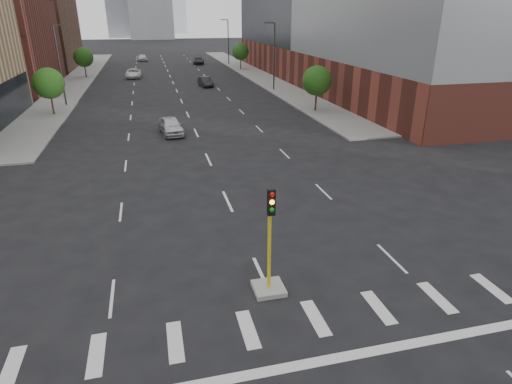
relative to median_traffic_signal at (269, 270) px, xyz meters
name	(u,v)px	position (x,y,z in m)	size (l,w,h in m)	color
sidewalk_left_far	(79,79)	(-15.00, 65.03, -0.90)	(5.00, 92.00, 0.15)	gray
sidewalk_right_far	(253,73)	(15.00, 65.03, -0.90)	(5.00, 92.00, 0.15)	gray
building_left_far_b	(18,34)	(-27.50, 83.03, 5.53)	(20.00, 24.00, 13.00)	brown
building_right_main	(367,8)	(29.50, 51.03, 10.03)	(24.00, 70.00, 22.00)	brown
median_traffic_signal	(269,270)	(0.00, 0.00, 0.00)	(1.20, 1.20, 4.40)	#999993
streetlight_right_a	(274,54)	(13.41, 46.03, 4.04)	(1.60, 0.22, 9.07)	#2D2D30
streetlight_right_b	(228,40)	(13.41, 81.03, 4.04)	(1.60, 0.22, 9.07)	#2D2D30
streetlight_left	(60,62)	(-13.41, 41.03, 4.04)	(1.60, 0.22, 9.07)	#2D2D30
tree_left_near	(49,83)	(-14.00, 36.03, 2.42)	(3.20, 3.20, 4.85)	#382619
tree_left_far	(83,57)	(-14.00, 66.03, 2.42)	(3.20, 3.20, 4.85)	#382619
tree_right_near	(317,81)	(14.00, 31.03, 2.42)	(3.20, 3.20, 4.85)	#382619
tree_right_far	(240,52)	(14.00, 71.03, 2.42)	(3.20, 3.20, 4.85)	#382619
car_near_left	(171,126)	(-2.22, 25.17, -0.21)	(1.79, 4.46, 1.52)	silver
car_mid_right	(205,82)	(4.52, 51.93, -0.27)	(1.48, 4.24, 1.40)	black
car_far_left	(133,73)	(-6.13, 64.23, -0.23)	(2.47, 5.35, 1.49)	white
car_deep_right	(199,61)	(7.23, 82.98, -0.21)	(2.15, 5.28, 1.53)	#232227
car_distant	(142,58)	(-4.59, 92.61, -0.20)	(1.83, 4.55, 1.55)	silver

